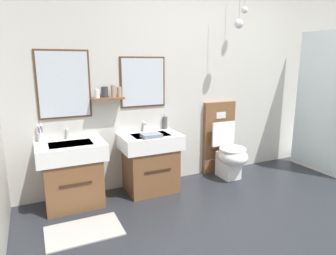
% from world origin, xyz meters
% --- Properties ---
extents(ground_plane, '(6.40, 4.81, 0.10)m').
position_xyz_m(ground_plane, '(0.00, 0.00, -0.05)').
color(ground_plane, '#23262B').
rests_on(ground_plane, ground).
extents(wall_back, '(5.20, 0.50, 2.73)m').
position_xyz_m(wall_back, '(-0.02, 1.74, 1.36)').
color(wall_back, beige).
rests_on(wall_back, ground).
extents(bath_mat, '(0.68, 0.44, 0.01)m').
position_xyz_m(bath_mat, '(-1.85, 0.87, 0.01)').
color(bath_mat, '#9E9993').
rests_on(bath_mat, ground).
extents(vanity_sink_left, '(0.70, 0.50, 0.70)m').
position_xyz_m(vanity_sink_left, '(-1.85, 1.47, 0.37)').
color(vanity_sink_left, brown).
rests_on(vanity_sink_left, ground).
extents(tap_on_left_sink, '(0.03, 0.13, 0.11)m').
position_xyz_m(tap_on_left_sink, '(-1.85, 1.66, 0.77)').
color(tap_on_left_sink, silver).
rests_on(tap_on_left_sink, vanity_sink_left).
extents(vanity_sink_right, '(0.70, 0.50, 0.70)m').
position_xyz_m(vanity_sink_right, '(-0.94, 1.47, 0.37)').
color(vanity_sink_right, brown).
rests_on(vanity_sink_right, ground).
extents(tap_on_right_sink, '(0.03, 0.13, 0.11)m').
position_xyz_m(tap_on_right_sink, '(-0.94, 1.66, 0.77)').
color(tap_on_right_sink, silver).
rests_on(tap_on_right_sink, vanity_sink_right).
extents(toilet, '(0.48, 0.62, 1.00)m').
position_xyz_m(toilet, '(0.16, 1.48, 0.38)').
color(toilet, brown).
rests_on(toilet, ground).
extents(toothbrush_cup, '(0.07, 0.07, 0.20)m').
position_xyz_m(toothbrush_cup, '(-2.12, 1.64, 0.76)').
color(toothbrush_cup, silver).
rests_on(toothbrush_cup, vanity_sink_left).
extents(soap_dispenser, '(0.06, 0.06, 0.19)m').
position_xyz_m(soap_dispenser, '(-0.66, 1.65, 0.78)').
color(soap_dispenser, '#4C4C51').
rests_on(soap_dispenser, vanity_sink_right).
extents(folded_hand_towel, '(0.22, 0.16, 0.04)m').
position_xyz_m(folded_hand_towel, '(-0.98, 1.32, 0.72)').
color(folded_hand_towel, gray).
rests_on(folded_hand_towel, vanity_sink_right).
extents(shower_tray, '(0.93, 0.84, 1.95)m').
position_xyz_m(shower_tray, '(1.74, 1.10, 0.41)').
color(shower_tray, white).
rests_on(shower_tray, ground).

